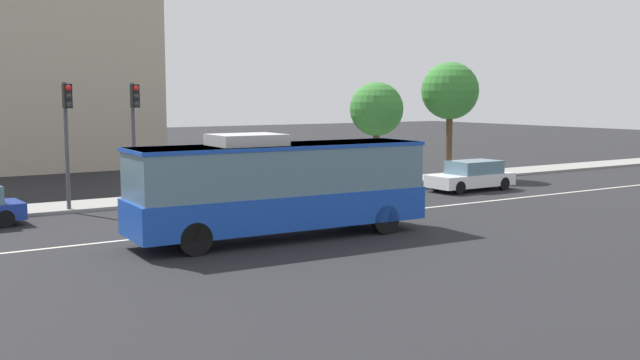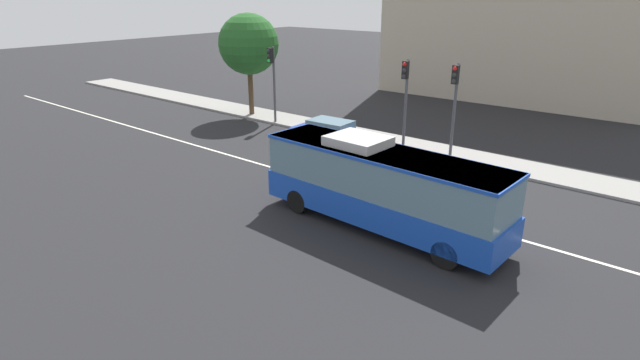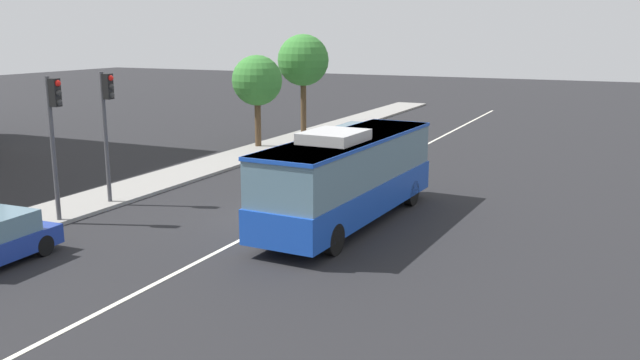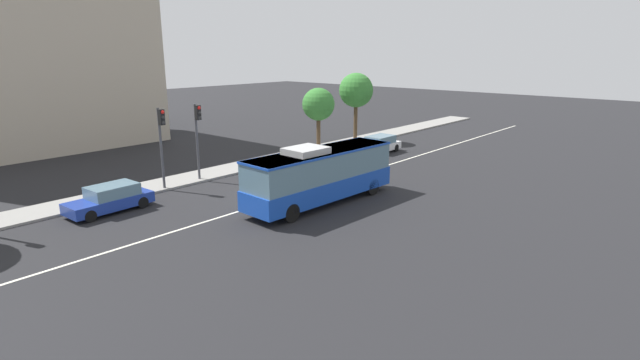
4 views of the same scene
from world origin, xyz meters
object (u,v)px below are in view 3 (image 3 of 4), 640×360
object	(u,v)px
traffic_light_near_corner	(107,115)
traffic_light_far_corner	(55,124)
street_tree_kerbside_right	(303,61)
sedan_white	(355,137)
transit_bus	(349,173)
street_tree_kerbside_centre	(257,81)

from	to	relation	value
traffic_light_near_corner	traffic_light_far_corner	size ratio (longest dim) A/B	1.00
street_tree_kerbside_right	sedan_white	bearing A→B (deg)	-120.74
sedan_white	street_tree_kerbside_right	size ratio (longest dim) A/B	0.69
traffic_light_far_corner	transit_bus	bearing A→B (deg)	20.39
traffic_light_far_corner	street_tree_kerbside_right	bearing A→B (deg)	87.69
street_tree_kerbside_right	street_tree_kerbside_centre	bearing A→B (deg)	172.82
traffic_light_far_corner	sedan_white	bearing A→B (deg)	73.74
traffic_light_near_corner	street_tree_kerbside_centre	xyz separation A→B (m)	(13.85, 1.57, 0.35)
traffic_light_far_corner	street_tree_kerbside_right	size ratio (longest dim) A/B	0.79
transit_bus	street_tree_kerbside_right	distance (m)	20.06
traffic_light_far_corner	street_tree_kerbside_right	distance (m)	21.43
transit_bus	traffic_light_far_corner	size ratio (longest dim) A/B	1.94
street_tree_kerbside_centre	traffic_light_near_corner	bearing A→B (deg)	-173.53
transit_bus	traffic_light_near_corner	xyz separation A→B (m)	(-1.64, 9.37, 1.75)
transit_bus	street_tree_kerbside_centre	bearing A→B (deg)	44.21
street_tree_kerbside_right	traffic_light_near_corner	bearing A→B (deg)	-176.98
traffic_light_near_corner	street_tree_kerbside_right	bearing A→B (deg)	90.66
street_tree_kerbside_centre	street_tree_kerbside_right	distance (m)	4.84
transit_bus	street_tree_kerbside_centre	xyz separation A→B (m)	(12.20, 10.94, 2.10)
transit_bus	traffic_light_far_corner	distance (m)	10.31
transit_bus	traffic_light_near_corner	distance (m)	9.67
traffic_light_far_corner	traffic_light_near_corner	bearing A→B (deg)	89.12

